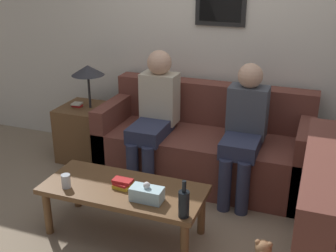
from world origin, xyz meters
TOP-DOWN VIEW (x-y plane):
  - ground_plane at (0.00, 0.00)m, footprint 16.00×16.00m
  - wall_back at (0.00, 0.92)m, footprint 9.00×0.08m
  - couch_main at (0.00, 0.48)m, footprint 1.96×0.81m
  - coffee_table at (-0.32, -0.62)m, footprint 1.23×0.53m
  - side_table_with_lamp at (-1.28, 0.46)m, footprint 0.51×0.51m
  - wine_bottle at (0.23, -0.82)m, footprint 0.07×0.07m
  - drinking_glass at (-0.72, -0.77)m, footprint 0.07×0.07m
  - book_stack at (-0.32, -0.62)m, footprint 0.15×0.13m
  - tissue_box at (-0.08, -0.73)m, footprint 0.23×0.12m
  - person_left at (-0.45, 0.32)m, footprint 0.34×0.65m
  - person_right at (0.40, 0.28)m, footprint 0.34×0.60m

SIDE VIEW (x-z plane):
  - ground_plane at x=0.00m, z-range 0.00..0.00m
  - couch_main at x=0.00m, z-range -0.12..0.76m
  - side_table_with_lamp at x=-1.28m, z-range -0.17..0.84m
  - coffee_table at x=-0.32m, z-range 0.15..0.55m
  - book_stack at x=-0.32m, z-range 0.40..0.47m
  - drinking_glass at x=-0.72m, z-range 0.41..0.51m
  - tissue_box at x=-0.08m, z-range 0.39..0.53m
  - wine_bottle at x=0.23m, z-range 0.37..0.64m
  - person_right at x=0.40m, z-range 0.07..1.25m
  - person_left at x=-0.45m, z-range 0.07..1.29m
  - wall_back at x=0.00m, z-range 0.00..2.60m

